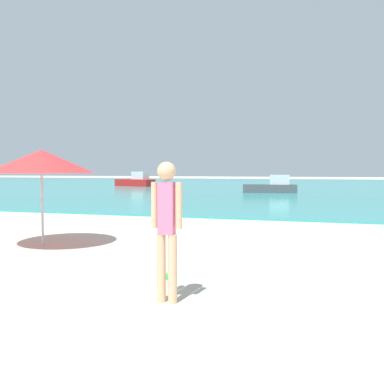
{
  "coord_description": "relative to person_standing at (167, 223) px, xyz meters",
  "views": [
    {
      "loc": [
        2.49,
        -0.11,
        1.64
      ],
      "look_at": [
        0.25,
        7.67,
        1.2
      ],
      "focal_mm": 37.85,
      "sensor_mm": 36.0,
      "label": 1
    }
  ],
  "objects": [
    {
      "name": "water",
      "position": [
        -0.83,
        38.52,
        -0.96
      ],
      "size": [
        160.0,
        60.0,
        0.06
      ],
      "primitive_type": "cube",
      "color": "teal",
      "rests_on": "ground"
    },
    {
      "name": "person_standing",
      "position": [
        0.0,
        0.0,
        0.0
      ],
      "size": [
        0.4,
        0.23,
        1.74
      ],
      "rotation": [
        0.0,
        0.0,
        6.27
      ],
      "color": "#DDAD84",
      "rests_on": "ground"
    },
    {
      "name": "frisbee",
      "position": [
        -0.39,
        1.09,
        -0.98
      ],
      "size": [
        0.28,
        0.28,
        0.03
      ],
      "primitive_type": "cylinder",
      "color": "green",
      "rests_on": "ground"
    },
    {
      "name": "boat_near",
      "position": [
        -0.77,
        23.86,
        -0.5
      ],
      "size": [
        3.76,
        1.57,
        1.24
      ],
      "rotation": [
        0.0,
        0.0,
        3.25
      ],
      "color": "#4C4C51",
      "rests_on": "water"
    },
    {
      "name": "boat_far",
      "position": [
        -14.59,
        31.9,
        -0.43
      ],
      "size": [
        4.42,
        2.65,
        1.43
      ],
      "rotation": [
        0.0,
        0.0,
        2.81
      ],
      "color": "red",
      "rests_on": "water"
    },
    {
      "name": "beach_umbrella",
      "position": [
        -3.83,
        2.78,
        0.83
      ],
      "size": [
        2.23,
        2.23,
        2.08
      ],
      "color": "#B7B7BC",
      "rests_on": "ground"
    }
  ]
}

